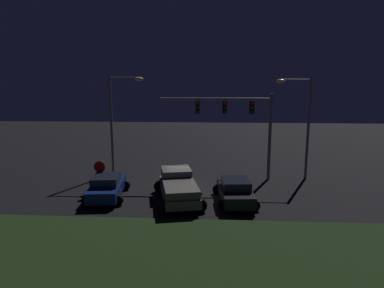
# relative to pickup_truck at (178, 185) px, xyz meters

# --- Properties ---
(ground_plane) EXTENTS (80.00, 80.00, 0.00)m
(ground_plane) POSITION_rel_pickup_truck_xyz_m (0.26, 2.37, -1.00)
(ground_plane) COLOR black
(grass_median) EXTENTS (24.87, 6.50, 0.10)m
(grass_median) POSITION_rel_pickup_truck_xyz_m (0.26, -6.38, -0.95)
(grass_median) COLOR black
(grass_median) RESTS_ON ground_plane
(pickup_truck) EXTENTS (3.64, 5.70, 1.80)m
(pickup_truck) POSITION_rel_pickup_truck_xyz_m (0.00, 0.00, 0.00)
(pickup_truck) COLOR #514C47
(pickup_truck) RESTS_ON ground_plane
(car_sedan) EXTENTS (2.73, 4.54, 1.51)m
(car_sedan) POSITION_rel_pickup_truck_xyz_m (3.53, -0.14, -0.26)
(car_sedan) COLOR black
(car_sedan) RESTS_ON ground_plane
(car_sedan_far) EXTENTS (2.78, 4.56, 1.51)m
(car_sedan_far) POSITION_rel_pickup_truck_xyz_m (-4.57, 0.23, -0.26)
(car_sedan_far) COLOR navy
(car_sedan_far) RESTS_ON ground_plane
(traffic_signal_gantry) EXTENTS (8.32, 0.56, 6.50)m
(traffic_signal_gantry) POSITION_rel_pickup_truck_xyz_m (3.96, 5.00, 3.90)
(traffic_signal_gantry) COLOR slate
(traffic_signal_gantry) RESTS_ON ground_plane
(street_lamp_left) EXTENTS (2.74, 0.44, 7.81)m
(street_lamp_left) POSITION_rel_pickup_truck_xyz_m (-5.30, 5.93, 3.96)
(street_lamp_left) COLOR slate
(street_lamp_left) RESTS_ON ground_plane
(street_lamp_right) EXTENTS (2.63, 0.44, 7.64)m
(street_lamp_right) POSITION_rel_pickup_truck_xyz_m (8.77, 5.45, 3.86)
(street_lamp_right) COLOR slate
(street_lamp_right) RESTS_ON ground_plane
(stop_sign) EXTENTS (0.76, 0.08, 2.23)m
(stop_sign) POSITION_rel_pickup_truck_xyz_m (-5.25, 0.93, 0.56)
(stop_sign) COLOR slate
(stop_sign) RESTS_ON ground_plane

